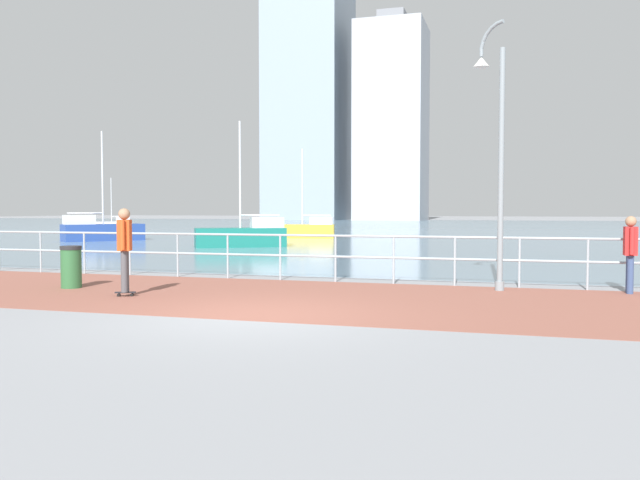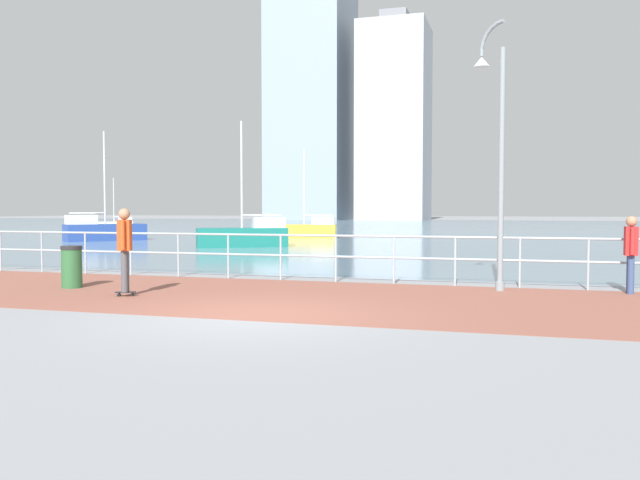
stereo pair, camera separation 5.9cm
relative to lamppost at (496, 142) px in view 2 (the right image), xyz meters
name	(u,v)px [view 2 (the right image)]	position (x,y,z in m)	size (l,w,h in m)	color
ground	(459,232)	(-3.67, 35.37, -3.16)	(220.00, 220.00, 0.00)	gray
brick_paving	(298,297)	(-3.67, -2.32, -3.16)	(28.00, 5.66, 0.01)	#935647
harbor_water	(469,228)	(-3.67, 45.51, -3.16)	(180.00, 88.00, 0.00)	#6B899E
waterfront_railing	(336,249)	(-3.67, 0.51, -2.38)	(25.25, 0.06, 1.13)	#9EADB7
lamppost	(496,142)	(0.00, 0.00, 0.00)	(0.73, 0.58, 5.72)	gray
skateboarder	(125,243)	(-7.02, -3.17, -2.11)	(0.41, 0.54, 1.76)	black
bystander	(631,248)	(2.70, 0.16, -2.23)	(0.25, 0.55, 1.60)	#384C7A
trash_bin	(72,267)	(-8.94, -2.29, -2.70)	(0.46, 0.46, 0.93)	#2D6638
sailboat_red	(116,225)	(-32.12, 33.57, -2.75)	(3.16, 2.44, 4.38)	white
sailboat_ivory	(102,230)	(-21.30, 16.39, -2.59)	(3.72, 4.13, 5.99)	#284799
sailboat_blue	(245,235)	(-11.47, 13.23, -2.62)	(4.15, 3.19, 5.74)	#197266
sailboat_navy	(307,230)	(-11.61, 22.81, -2.65)	(3.97, 1.97, 5.34)	gold
tower_beige	(312,96)	(-32.07, 89.06, 17.14)	(12.25, 13.85, 42.27)	#8493A3
tower_slate	(394,122)	(-17.85, 86.27, 11.97)	(10.28, 10.61, 31.93)	#A3A8B2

